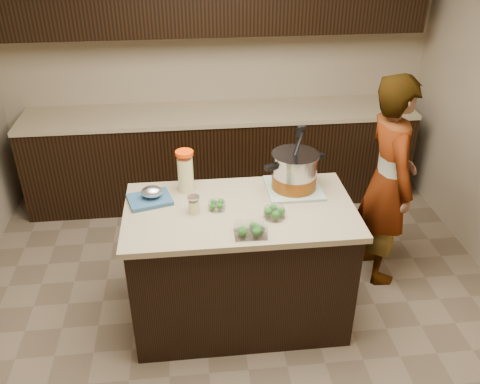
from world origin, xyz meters
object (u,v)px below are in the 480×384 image
Objects in this scene: stock_pot at (294,173)px; person at (388,181)px; island at (240,265)px; lemonade_pitcher at (185,173)px.

stock_pot is 0.28× the size of person.
lemonade_pitcher is (-0.33, 0.27, 0.58)m from island.
stock_pot is 0.72m from lemonade_pitcher.
stock_pot reaches higher than lemonade_pitcher.
lemonade_pitcher is 0.18× the size of person.
person reaches higher than stock_pot.
person reaches higher than island.
person is at bearing 5.12° from lemonade_pitcher.
island is at bearing -39.09° from lemonade_pitcher.
stock_pot is at bearing 27.65° from island.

